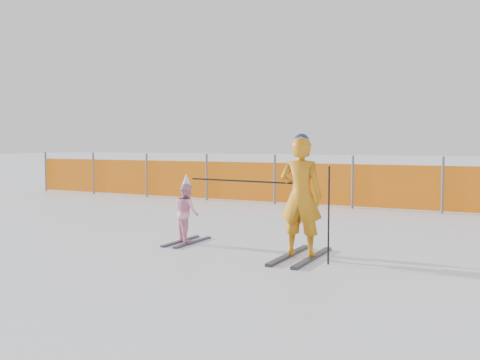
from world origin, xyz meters
The scene contains 5 objects.
ground centered at (0.00, 0.00, 0.00)m, with size 120.00×120.00×0.00m, color white.
adult centered at (1.08, 0.18, 0.83)m, with size 0.60×1.40×1.68m.
child centered at (-0.88, 0.41, 0.49)m, with size 0.55×1.00×1.08m.
ski_poles centered at (0.70, 0.16, 0.85)m, with size 2.31×0.44×1.26m.
safety_fence centered at (-1.73, 5.87, 0.56)m, with size 16.08×0.06×1.25m.
Camera 1 is at (3.60, -6.53, 1.55)m, focal length 40.00 mm.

